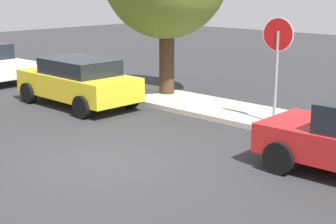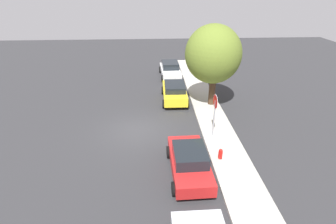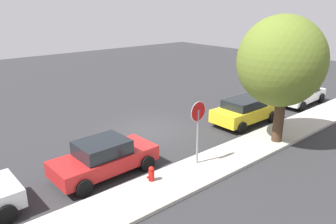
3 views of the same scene
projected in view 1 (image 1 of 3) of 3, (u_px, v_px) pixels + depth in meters
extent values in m
plane|color=#2D2D30|center=(105.00, 161.00, 10.64)|extent=(60.00, 60.00, 0.00)
cube|color=#B2ADA3|center=(247.00, 115.00, 14.21)|extent=(32.00, 2.06, 0.14)
cylinder|color=gray|center=(276.00, 81.00, 12.85)|extent=(0.08, 0.08, 2.46)
cylinder|color=white|center=(278.00, 34.00, 12.58)|extent=(0.84, 0.06, 0.84)
cylinder|color=red|center=(278.00, 34.00, 12.58)|extent=(0.78, 0.07, 0.78)
cylinder|color=black|center=(321.00, 138.00, 11.13)|extent=(0.65, 0.24, 0.64)
cylinder|color=black|center=(279.00, 158.00, 9.87)|extent=(0.65, 0.24, 0.64)
cube|color=yellow|center=(78.00, 85.00, 15.47)|extent=(4.06, 1.79, 0.68)
cube|color=black|center=(80.00, 66.00, 15.25)|extent=(2.21, 1.56, 0.46)
cylinder|color=black|center=(130.00, 97.00, 15.23)|extent=(0.64, 0.23, 0.64)
cylinder|color=black|center=(82.00, 107.00, 14.01)|extent=(0.64, 0.23, 0.64)
cylinder|color=black|center=(75.00, 85.00, 17.09)|extent=(0.64, 0.23, 0.64)
cylinder|color=black|center=(29.00, 93.00, 15.87)|extent=(0.64, 0.23, 0.64)
cylinder|color=black|center=(27.00, 74.00, 19.27)|extent=(0.65, 0.25, 0.64)
cylinder|color=#422D1E|center=(167.00, 53.00, 16.47)|extent=(0.49, 0.49, 2.87)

